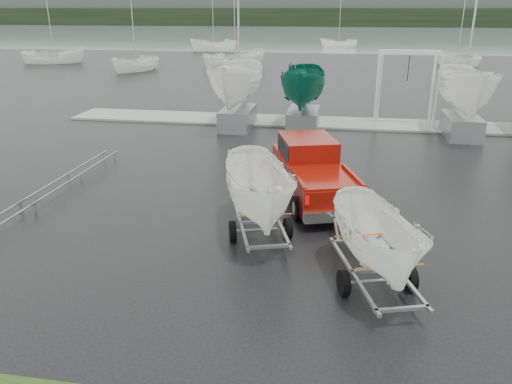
# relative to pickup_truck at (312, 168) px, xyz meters

# --- Properties ---
(ground_plane) EXTENTS (120.00, 120.00, 0.00)m
(ground_plane) POSITION_rel_pickup_truck_xyz_m (0.10, -1.26, -0.99)
(ground_plane) COLOR black
(ground_plane) RESTS_ON ground
(lake) EXTENTS (300.00, 300.00, 0.00)m
(lake) POSITION_rel_pickup_truck_xyz_m (0.10, 98.74, -1.00)
(lake) COLOR gray
(lake) RESTS_ON ground
(dock) EXTENTS (30.00, 3.00, 0.12)m
(dock) POSITION_rel_pickup_truck_xyz_m (0.10, 11.74, -0.94)
(dock) COLOR #989892
(dock) RESTS_ON ground
(treeline) EXTENTS (300.00, 8.00, 6.00)m
(treeline) POSITION_rel_pickup_truck_xyz_m (0.10, 168.74, 2.01)
(treeline) COLOR black
(treeline) RESTS_ON ground
(far_hill) EXTENTS (300.00, 6.00, 10.00)m
(far_hill) POSITION_rel_pickup_truck_xyz_m (0.10, 176.74, 4.01)
(far_hill) COLOR #4C5651
(far_hill) RESTS_ON ground
(pickup_truck) EXTENTS (3.56, 6.05, 1.91)m
(pickup_truck) POSITION_rel_pickup_truck_xyz_m (0.00, 0.00, 0.00)
(pickup_truck) COLOR maroon
(pickup_truck) RESTS_ON ground
(trailer_hitched) EXTENTS (2.20, 3.79, 4.53)m
(trailer_hitched) POSITION_rel_pickup_truck_xyz_m (1.89, -6.07, 1.47)
(trailer_hitched) COLOR gray
(trailer_hitched) RESTS_ON ground
(trailer_parked) EXTENTS (2.27, 3.79, 5.26)m
(trailer_parked) POSITION_rel_pickup_truck_xyz_m (-1.23, -3.73, 1.85)
(trailer_parked) COLOR gray
(trailer_parked) RESTS_ON ground
(boat_hoist) EXTENTS (3.30, 2.18, 4.12)m
(boat_hoist) POSITION_rel_pickup_truck_xyz_m (4.35, 11.74, 1.68)
(boat_hoist) COLOR silver
(boat_hoist) RESTS_ON ground
(keelboat_0) EXTENTS (2.54, 3.20, 10.71)m
(keelboat_0) POSITION_rel_pickup_truck_xyz_m (-4.65, 9.74, 3.04)
(keelboat_0) COLOR gray
(keelboat_0) RESTS_ON ground
(keelboat_1) EXTENTS (2.30, 3.20, 7.23)m
(keelboat_1) POSITION_rel_pickup_truck_xyz_m (-1.09, 9.94, 2.65)
(keelboat_1) COLOR gray
(keelboat_1) RESTS_ON ground
(keelboat_2) EXTENTS (2.45, 3.20, 10.63)m
(keelboat_2) POSITION_rel_pickup_truck_xyz_m (7.00, 9.74, 2.91)
(keelboat_2) COLOR gray
(keelboat_2) RESTS_ON ground
(mast_rack_0) EXTENTS (0.56, 6.50, 0.06)m
(mast_rack_0) POSITION_rel_pickup_truck_xyz_m (-8.90, -0.26, -0.64)
(mast_rack_0) COLOR gray
(mast_rack_0) RESTS_ON ground
(moored_boat_0) EXTENTS (3.18, 3.21, 11.18)m
(moored_boat_0) POSITION_rel_pickup_truck_xyz_m (-20.39, 33.62, -0.99)
(moored_boat_0) COLOR white
(moored_boat_0) RESTS_ON ground
(moored_boat_1) EXTENTS (4.05, 4.03, 11.80)m
(moored_boat_1) POSITION_rel_pickup_truck_xyz_m (-10.97, 38.84, -0.99)
(moored_boat_1) COLOR white
(moored_boat_1) RESTS_ON ground
(moored_boat_2) EXTENTS (3.00, 3.00, 10.80)m
(moored_boat_2) POSITION_rel_pickup_truck_xyz_m (13.67, 44.88, -0.99)
(moored_boat_2) COLOR white
(moored_boat_2) RESTS_ON ground
(moored_boat_4) EXTENTS (3.55, 3.50, 11.61)m
(moored_boat_4) POSITION_rel_pickup_truck_xyz_m (-18.82, 60.13, -0.99)
(moored_boat_4) COLOR white
(moored_boat_4) RESTS_ON ground
(moored_boat_5) EXTENTS (2.67, 2.62, 11.05)m
(moored_boat_5) POSITION_rel_pickup_truck_xyz_m (-0.09, 69.33, -0.99)
(moored_boat_5) COLOR white
(moored_boat_5) RESTS_ON ground
(moored_boat_6) EXTENTS (3.73, 3.70, 11.62)m
(moored_boat_6) POSITION_rel_pickup_truck_xyz_m (-33.00, 39.33, -0.99)
(moored_boat_6) COLOR white
(moored_boat_6) RESTS_ON ground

